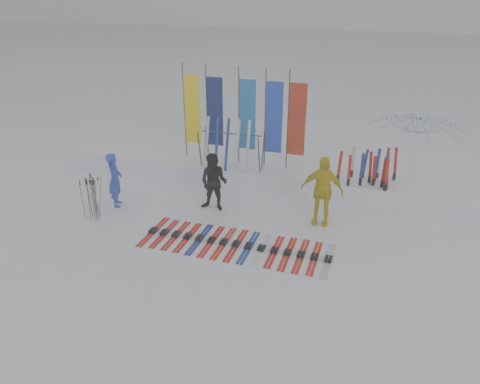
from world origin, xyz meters
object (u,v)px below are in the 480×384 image
(person_blue, at_px, (115,180))
(person_black, at_px, (214,182))
(person_yellow, at_px, (322,191))
(tent_canopy, at_px, (412,156))
(ski_row, at_px, (236,244))
(ski_rack, at_px, (231,145))

(person_blue, xyz_separation_m, person_black, (2.90, 0.64, 0.04))
(person_yellow, height_order, tent_canopy, tent_canopy)
(person_blue, distance_m, ski_row, 4.41)
(person_black, height_order, ski_row, person_black)
(person_yellow, bearing_deg, ski_rack, 149.97)
(person_blue, bearing_deg, tent_canopy, -93.50)
(tent_canopy, xyz_separation_m, ski_row, (-4.18, -4.49, -1.31))
(ski_row, height_order, ski_rack, ski_rack)
(person_blue, distance_m, tent_canopy, 9.00)
(tent_canopy, distance_m, ski_row, 6.27)
(person_black, relative_size, tent_canopy, 0.58)
(person_blue, xyz_separation_m, ski_rack, (2.80, 2.53, 0.55))
(person_black, relative_size, ski_rack, 0.85)
(ski_row, bearing_deg, ski_rack, 110.29)
(person_blue, distance_m, person_black, 2.97)
(person_yellow, xyz_separation_m, tent_canopy, (2.33, 2.59, 0.36))
(person_blue, xyz_separation_m, tent_canopy, (8.35, 3.30, 0.52))
(person_black, bearing_deg, person_blue, -166.14)
(person_black, xyz_separation_m, person_yellow, (3.13, 0.07, 0.13))
(ski_row, distance_m, ski_rack, 4.19)
(person_blue, height_order, tent_canopy, tent_canopy)
(person_black, distance_m, tent_canopy, 6.09)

